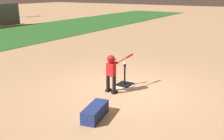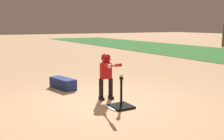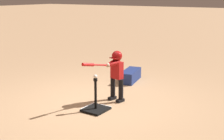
% 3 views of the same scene
% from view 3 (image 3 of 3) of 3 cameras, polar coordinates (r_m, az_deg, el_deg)
% --- Properties ---
extents(ground_plane, '(90.00, 90.00, 0.00)m').
position_cam_3_polar(ground_plane, '(6.35, -2.94, -5.98)').
color(ground_plane, tan).
extents(home_plate, '(0.45, 0.45, 0.02)m').
position_cam_3_polar(home_plate, '(6.03, -2.94, -6.98)').
color(home_plate, white).
rests_on(home_plate, ground_plane).
extents(batting_tee, '(0.46, 0.41, 0.63)m').
position_cam_3_polar(batting_tee, '(5.92, -2.99, -6.68)').
color(batting_tee, black).
rests_on(batting_tee, ground_plane).
extents(batter_child, '(1.01, 0.37, 1.04)m').
position_cam_3_polar(batter_child, '(6.26, 0.64, -0.01)').
color(batter_child, black).
rests_on(batter_child, ground_plane).
extents(baseball, '(0.07, 0.07, 0.07)m').
position_cam_3_polar(baseball, '(5.74, -3.06, -1.19)').
color(baseball, white).
rests_on(baseball, batting_tee).
extents(equipment_bag, '(0.89, 0.50, 0.28)m').
position_cam_3_polar(equipment_bag, '(7.86, 3.40, -1.02)').
color(equipment_bag, navy).
rests_on(equipment_bag, ground_plane).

